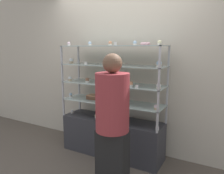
# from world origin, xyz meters

# --- Properties ---
(ground_plane) EXTENTS (20.00, 20.00, 0.00)m
(ground_plane) POSITION_xyz_m (0.00, 0.00, 0.00)
(ground_plane) COLOR brown
(back_wall) EXTENTS (8.00, 0.05, 2.60)m
(back_wall) POSITION_xyz_m (0.00, 0.36, 1.30)
(back_wall) COLOR beige
(back_wall) RESTS_ON ground_plane
(display_base) EXTENTS (1.54, 0.43, 0.56)m
(display_base) POSITION_xyz_m (0.00, 0.00, 0.28)
(display_base) COLOR #333338
(display_base) RESTS_ON ground_plane
(display_riser_lower) EXTENTS (1.54, 0.43, 0.27)m
(display_riser_lower) POSITION_xyz_m (0.00, 0.00, 0.82)
(display_riser_lower) COLOR #B7B7BC
(display_riser_lower) RESTS_ON display_base
(display_riser_middle) EXTENTS (1.54, 0.43, 0.27)m
(display_riser_middle) POSITION_xyz_m (0.00, 0.00, 1.09)
(display_riser_middle) COLOR #B7B7BC
(display_riser_middle) RESTS_ON display_riser_lower
(display_riser_upper) EXTENTS (1.54, 0.43, 0.27)m
(display_riser_upper) POSITION_xyz_m (0.00, 0.00, 1.36)
(display_riser_upper) COLOR #B7B7BC
(display_riser_upper) RESTS_ON display_riser_middle
(display_riser_top) EXTENTS (1.54, 0.43, 0.27)m
(display_riser_top) POSITION_xyz_m (0.00, 0.00, 1.63)
(display_riser_top) COLOR #B7B7BC
(display_riser_top) RESTS_ON display_riser_upper
(layer_cake_centerpiece) EXTENTS (0.18, 0.18, 0.10)m
(layer_cake_centerpiece) POSITION_xyz_m (-0.18, 0.01, 1.15)
(layer_cake_centerpiece) COLOR beige
(layer_cake_centerpiece) RESTS_ON display_riser_middle
(sheet_cake_frosted) EXTENTS (0.22, 0.16, 0.06)m
(sheet_cake_frosted) POSITION_xyz_m (-0.30, -0.00, 0.86)
(sheet_cake_frosted) COLOR brown
(sheet_cake_frosted) RESTS_ON display_riser_lower
(cupcake_0) EXTENTS (0.05, 0.05, 0.06)m
(cupcake_0) POSITION_xyz_m (-0.71, -0.06, 0.59)
(cupcake_0) COLOR white
(cupcake_0) RESTS_ON display_base
(cupcake_1) EXTENTS (0.05, 0.05, 0.06)m
(cupcake_1) POSITION_xyz_m (-0.24, -0.07, 0.59)
(cupcake_1) COLOR white
(cupcake_1) RESTS_ON display_base
(cupcake_2) EXTENTS (0.05, 0.05, 0.06)m
(cupcake_2) POSITION_xyz_m (0.23, -0.05, 0.59)
(cupcake_2) COLOR beige
(cupcake_2) RESTS_ON display_base
(cupcake_3) EXTENTS (0.05, 0.05, 0.06)m
(cupcake_3) POSITION_xyz_m (0.73, -0.11, 0.59)
(cupcake_3) COLOR white
(cupcake_3) RESTS_ON display_base
(price_tag_0) EXTENTS (0.04, 0.00, 0.04)m
(price_tag_0) POSITION_xyz_m (0.20, -0.20, 0.58)
(price_tag_0) COLOR white
(price_tag_0) RESTS_ON display_base
(cupcake_4) EXTENTS (0.05, 0.05, 0.07)m
(cupcake_4) POSITION_xyz_m (-0.73, -0.06, 0.86)
(cupcake_4) COLOR white
(cupcake_4) RESTS_ON display_riser_lower
(cupcake_5) EXTENTS (0.05, 0.05, 0.07)m
(cupcake_5) POSITION_xyz_m (0.23, -0.12, 0.86)
(cupcake_5) COLOR white
(cupcake_5) RESTS_ON display_riser_lower
(cupcake_6) EXTENTS (0.05, 0.05, 0.07)m
(cupcake_6) POSITION_xyz_m (0.70, -0.11, 0.86)
(cupcake_6) COLOR #CCB28C
(cupcake_6) RESTS_ON display_riser_lower
(price_tag_1) EXTENTS (0.04, 0.00, 0.04)m
(price_tag_1) POSITION_xyz_m (-0.14, -0.20, 0.85)
(price_tag_1) COLOR white
(price_tag_1) RESTS_ON display_riser_lower
(cupcake_7) EXTENTS (0.06, 0.06, 0.07)m
(cupcake_7) POSITION_xyz_m (-0.70, -0.10, 1.14)
(cupcake_7) COLOR #CCB28C
(cupcake_7) RESTS_ON display_riser_middle
(cupcake_8) EXTENTS (0.06, 0.06, 0.07)m
(cupcake_8) POSITION_xyz_m (-0.37, -0.10, 1.14)
(cupcake_8) COLOR white
(cupcake_8) RESTS_ON display_riser_middle
(cupcake_9) EXTENTS (0.06, 0.06, 0.07)m
(cupcake_9) POSITION_xyz_m (0.01, -0.09, 1.14)
(cupcake_9) COLOR beige
(cupcake_9) RESTS_ON display_riser_middle
(cupcake_10) EXTENTS (0.06, 0.06, 0.07)m
(cupcake_10) POSITION_xyz_m (0.35, -0.11, 1.14)
(cupcake_10) COLOR white
(cupcake_10) RESTS_ON display_riser_middle
(cupcake_11) EXTENTS (0.06, 0.06, 0.07)m
(cupcake_11) POSITION_xyz_m (0.72, -0.09, 1.14)
(cupcake_11) COLOR beige
(cupcake_11) RESTS_ON display_riser_middle
(price_tag_2) EXTENTS (0.04, 0.00, 0.04)m
(price_tag_2) POSITION_xyz_m (0.47, -0.20, 1.13)
(price_tag_2) COLOR white
(price_tag_2) RESTS_ON display_riser_middle
(cupcake_12) EXTENTS (0.07, 0.07, 0.08)m
(cupcake_12) POSITION_xyz_m (-0.71, -0.04, 1.41)
(cupcake_12) COLOR #CCB28C
(cupcake_12) RESTS_ON display_riser_upper
(cupcake_13) EXTENTS (0.07, 0.07, 0.08)m
(cupcake_13) POSITION_xyz_m (-0.01, -0.11, 1.41)
(cupcake_13) COLOR #CCB28C
(cupcake_13) RESTS_ON display_riser_upper
(cupcake_14) EXTENTS (0.07, 0.07, 0.08)m
(cupcake_14) POSITION_xyz_m (0.70, -0.03, 1.41)
(cupcake_14) COLOR white
(cupcake_14) RESTS_ON display_riser_upper
(price_tag_3) EXTENTS (0.04, 0.00, 0.04)m
(price_tag_3) POSITION_xyz_m (-0.32, -0.20, 1.40)
(price_tag_3) COLOR white
(price_tag_3) RESTS_ON display_riser_upper
(cupcake_15) EXTENTS (0.05, 0.05, 0.06)m
(cupcake_15) POSITION_xyz_m (-0.72, -0.08, 1.67)
(cupcake_15) COLOR white
(cupcake_15) RESTS_ON display_riser_top
(cupcake_16) EXTENTS (0.05, 0.05, 0.06)m
(cupcake_16) POSITION_xyz_m (-0.35, -0.03, 1.67)
(cupcake_16) COLOR white
(cupcake_16) RESTS_ON display_riser_top
(cupcake_17) EXTENTS (0.05, 0.05, 0.06)m
(cupcake_17) POSITION_xyz_m (-0.00, -0.05, 1.67)
(cupcake_17) COLOR beige
(cupcake_17) RESTS_ON display_riser_top
(cupcake_18) EXTENTS (0.05, 0.05, 0.06)m
(cupcake_18) POSITION_xyz_m (0.37, -0.04, 1.67)
(cupcake_18) COLOR white
(cupcake_18) RESTS_ON display_riser_top
(cupcake_19) EXTENTS (0.05, 0.05, 0.06)m
(cupcake_19) POSITION_xyz_m (0.71, -0.06, 1.67)
(cupcake_19) COLOR beige
(cupcake_19) RESTS_ON display_riser_top
(price_tag_4) EXTENTS (0.04, 0.00, 0.04)m
(price_tag_4) POSITION_xyz_m (0.16, -0.20, 1.67)
(price_tag_4) COLOR white
(price_tag_4) RESTS_ON display_riser_top
(donut_glazed) EXTENTS (0.13, 0.13, 0.04)m
(donut_glazed) POSITION_xyz_m (0.48, 0.05, 1.66)
(donut_glazed) COLOR #EFB2BC
(donut_glazed) RESTS_ON display_riser_top
(customer_figure) EXTENTS (0.36, 0.36, 1.56)m
(customer_figure) POSITION_xyz_m (0.43, -0.76, 0.83)
(customer_figure) COLOR black
(customer_figure) RESTS_ON ground_plane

